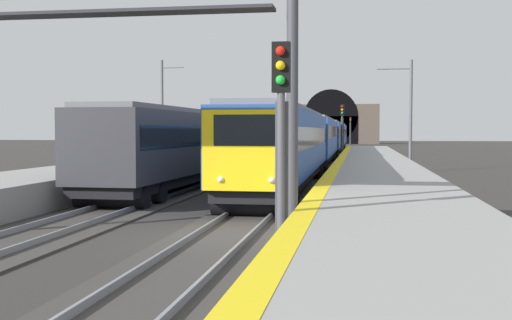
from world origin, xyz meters
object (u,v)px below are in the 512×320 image
(railway_signal_mid, at_px, (342,127))
(train_adjacent_platform, at_px, (225,141))
(catenary_mast_far, at_px, (162,112))
(overhead_signal_gantry, at_px, (118,42))
(railway_signal_near, at_px, (281,129))
(railway_signal_far, at_px, (350,129))
(train_main_approaching, at_px, (323,137))
(catenary_mast_near, at_px, (410,114))

(railway_signal_mid, bearing_deg, train_adjacent_platform, -17.97)
(catenary_mast_far, bearing_deg, overhead_signal_gantry, -164.33)
(overhead_signal_gantry, bearing_deg, catenary_mast_far, 15.67)
(train_adjacent_platform, distance_m, railway_signal_near, 27.23)
(railway_signal_far, relative_size, catenary_mast_far, 0.62)
(railway_signal_near, bearing_deg, train_main_approaching, -177.79)
(train_main_approaching, distance_m, catenary_mast_far, 17.07)
(railway_signal_near, xyz_separation_m, railway_signal_mid, (47.27, 0.00, 0.33))
(overhead_signal_gantry, height_order, catenary_mast_near, catenary_mast_near)
(railway_signal_far, bearing_deg, catenary_mast_near, 4.16)
(train_adjacent_platform, relative_size, railway_signal_near, 8.42)
(train_main_approaching, xyz_separation_m, catenary_mast_near, (-16.02, -6.79, 1.73))
(train_adjacent_platform, height_order, catenary_mast_far, catenary_mast_far)
(railway_signal_near, bearing_deg, overhead_signal_gantry, -113.27)
(railway_signal_mid, distance_m, railway_signal_far, 52.26)
(overhead_signal_gantry, relative_size, catenary_mast_far, 1.08)
(train_adjacent_platform, xyz_separation_m, railway_signal_near, (-26.36, -6.78, 0.69))
(catenary_mast_far, bearing_deg, railway_signal_mid, -47.83)
(train_main_approaching, relative_size, railway_signal_mid, 15.89)
(railway_signal_far, distance_m, overhead_signal_gantry, 97.79)
(train_adjacent_platform, relative_size, catenary_mast_near, 5.17)
(overhead_signal_gantry, height_order, catenary_mast_far, catenary_mast_far)
(railway_signal_far, bearing_deg, catenary_mast_far, -11.89)
(train_main_approaching, xyz_separation_m, railway_signal_mid, (0.12, -1.82, 0.99))
(railway_signal_near, distance_m, railway_signal_far, 99.52)
(overhead_signal_gantry, bearing_deg, railway_signal_mid, -5.41)
(train_main_approaching, relative_size, catenary_mast_near, 11.00)
(train_main_approaching, distance_m, overhead_signal_gantry, 45.45)
(train_adjacent_platform, height_order, catenary_mast_near, catenary_mast_near)
(catenary_mast_near, bearing_deg, train_main_approaching, 22.96)
(train_main_approaching, height_order, railway_signal_mid, railway_signal_mid)
(train_main_approaching, distance_m, train_adjacent_platform, 21.37)
(catenary_mast_near, bearing_deg, railway_signal_mid, 17.12)
(train_main_approaching, bearing_deg, train_adjacent_platform, -13.73)
(railway_signal_far, bearing_deg, overhead_signal_gantry, -2.52)
(railway_signal_near, bearing_deg, train_adjacent_platform, -165.57)
(railway_signal_near, distance_m, railway_signal_mid, 47.27)
(railway_signal_near, xyz_separation_m, railway_signal_far, (99.52, -0.00, 0.16))
(railway_signal_near, distance_m, catenary_mast_far, 37.53)
(train_adjacent_platform, bearing_deg, overhead_signal_gantry, -172.64)
(train_adjacent_platform, xyz_separation_m, catenary_mast_near, (4.77, -11.75, 1.75))
(railway_signal_near, bearing_deg, catenary_mast_near, 170.93)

